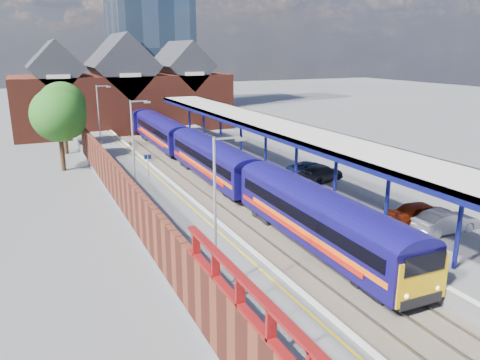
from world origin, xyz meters
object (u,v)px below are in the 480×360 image
object	(u,v)px
parked_car_red	(422,213)
parked_car_silver	(446,222)
lamp_post_c	(135,142)
lamp_post_b	(218,206)
lamp_post_d	(100,115)
platform_sign	(148,164)
parked_car_blue	(309,168)
train	(185,142)
parked_car_dark	(320,173)

from	to	relation	value
parked_car_red	parked_car_silver	world-z (taller)	parked_car_red
lamp_post_c	parked_car_silver	bearing A→B (deg)	-46.10
lamp_post_b	lamp_post_d	world-z (taller)	same
lamp_post_b	platform_sign	bearing A→B (deg)	85.67
lamp_post_c	parked_car_silver	distance (m)	21.55
platform_sign	parked_car_blue	xyz separation A→B (m)	(13.46, -2.62, -1.12)
train	parked_car_blue	xyz separation A→B (m)	(6.97, -13.10, -0.55)
train	parked_car_red	xyz separation A→B (m)	(6.70, -26.22, -0.40)
lamp_post_c	lamp_post_b	bearing A→B (deg)	-90.00
parked_car_blue	train	bearing A→B (deg)	20.13
train	parked_car_red	size ratio (longest dim) A/B	15.52
platform_sign	lamp_post_d	bearing A→B (deg)	95.56
lamp_post_b	platform_sign	xyz separation A→B (m)	(1.36, 18.00, -2.30)
parked_car_red	parked_car_dark	bearing A→B (deg)	8.33
lamp_post_d	parked_car_dark	xyz separation A→B (m)	(14.43, -18.85, -3.33)
lamp_post_d	parked_car_red	distance (m)	33.27
lamp_post_b	parked_car_red	distance (m)	15.09
lamp_post_b	parked_car_dark	xyz separation A→B (m)	(14.43, 13.15, -3.33)
parked_car_red	parked_car_dark	world-z (taller)	parked_car_red
lamp_post_c	lamp_post_d	size ratio (longest dim) A/B	1.00
parked_car_red	lamp_post_d	bearing A→B (deg)	33.77
parked_car_red	parked_car_blue	xyz separation A→B (m)	(0.27, 13.12, -0.15)
lamp_post_b	parked_car_silver	bearing A→B (deg)	2.56
lamp_post_c	parked_car_blue	size ratio (longest dim) A/B	1.70
platform_sign	parked_car_dark	xyz separation A→B (m)	(13.07, -4.85, -1.03)
train	platform_sign	world-z (taller)	platform_sign
lamp_post_b	parked_car_silver	size ratio (longest dim) A/B	1.71
lamp_post_c	lamp_post_d	world-z (taller)	same
lamp_post_b	lamp_post_c	xyz separation A→B (m)	(0.00, 16.00, 0.00)
lamp_post_b	parked_car_dark	size ratio (longest dim) A/B	1.53
lamp_post_b	lamp_post_d	size ratio (longest dim) A/B	1.00
train	parked_car_red	bearing A→B (deg)	-75.67
train	parked_car_blue	distance (m)	14.85
lamp_post_d	parked_car_blue	world-z (taller)	lamp_post_d
lamp_post_d	parked_car_dark	world-z (taller)	lamp_post_d
platform_sign	parked_car_silver	bearing A→B (deg)	-52.30
lamp_post_d	parked_car_dark	distance (m)	23.97
parked_car_red	parked_car_dark	xyz separation A→B (m)	(-0.12, 10.89, -0.06)
platform_sign	parked_car_red	bearing A→B (deg)	-50.03
lamp_post_b	platform_sign	distance (m)	18.20
lamp_post_c	platform_sign	size ratio (longest dim) A/B	2.80
lamp_post_d	parked_car_dark	bearing A→B (deg)	-52.56
parked_car_silver	parked_car_dark	xyz separation A→B (m)	(-0.33, 12.49, -0.01)
lamp_post_d	train	bearing A→B (deg)	-24.12
parked_car_dark	platform_sign	bearing A→B (deg)	52.65
lamp_post_b	parked_car_silver	xyz separation A→B (m)	(14.76, 0.66, -3.32)
lamp_post_c	parked_car_blue	xyz separation A→B (m)	(14.82, -0.62, -3.42)
parked_car_silver	parked_car_dark	bearing A→B (deg)	3.48
parked_car_dark	parked_car_silver	bearing A→B (deg)	164.54
train	lamp_post_b	size ratio (longest dim) A/B	9.42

